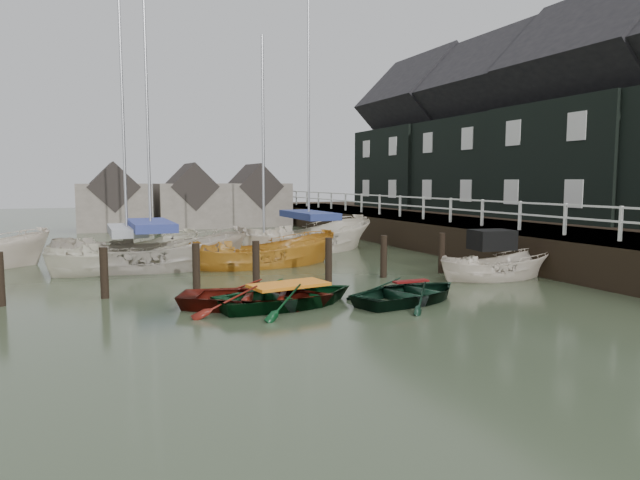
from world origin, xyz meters
name	(u,v)px	position (x,y,z in m)	size (l,w,h in m)	color
ground	(333,303)	(0.00, 0.00, 0.00)	(120.00, 120.00, 0.00)	#303C26
pier	(426,232)	(9.48, 10.00, 0.71)	(3.04, 32.00, 2.70)	black
land_strip	(514,242)	(15.00, 10.00, 0.00)	(14.00, 38.00, 1.50)	black
quay_houses	(538,130)	(14.99, 8.66, 5.68)	(6.52, 28.14, 10.01)	black
mooring_pilings	(259,270)	(-1.11, 3.00, 0.50)	(13.72, 0.22, 1.80)	black
far_sheds	(188,200)	(0.83, 26.00, 1.86)	(14.00, 4.08, 4.39)	#665B51
rowboat_red	(257,307)	(-2.00, 0.26, 0.00)	(2.79, 3.91, 0.81)	#54130C
rowboat_green	(289,306)	(-1.18, 0.13, 0.00)	(2.75, 3.85, 0.80)	black
rowboat_dkgreen	(411,301)	(2.00, -0.62, 0.00)	(2.55, 3.57, 0.74)	black
motorboat	(494,276)	(6.38, 1.29, 0.11)	(4.09, 1.95, 2.36)	beige
sailboat_a	(128,267)	(-4.49, 8.33, 0.07)	(6.44, 4.54, 11.18)	beige
sailboat_b	(152,267)	(-3.70, 7.83, 0.06)	(7.28, 3.58, 12.51)	#BCB0A0
sailboat_c	(264,265)	(0.34, 7.08, 0.01)	(6.00, 2.52, 9.63)	#BA7A23
sailboat_d	(309,250)	(3.49, 10.40, 0.06)	(7.75, 4.85, 13.10)	beige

